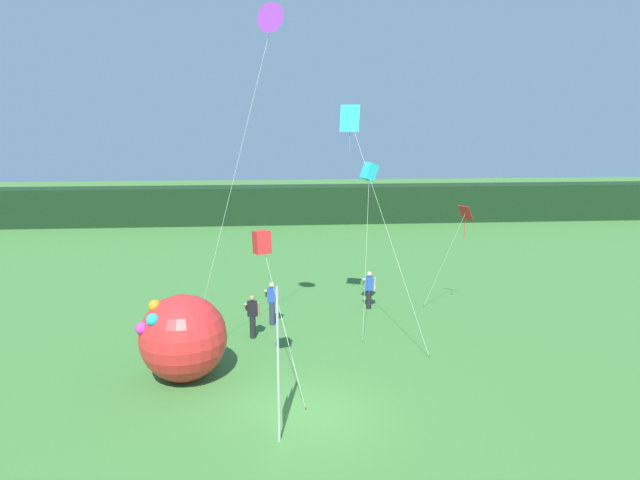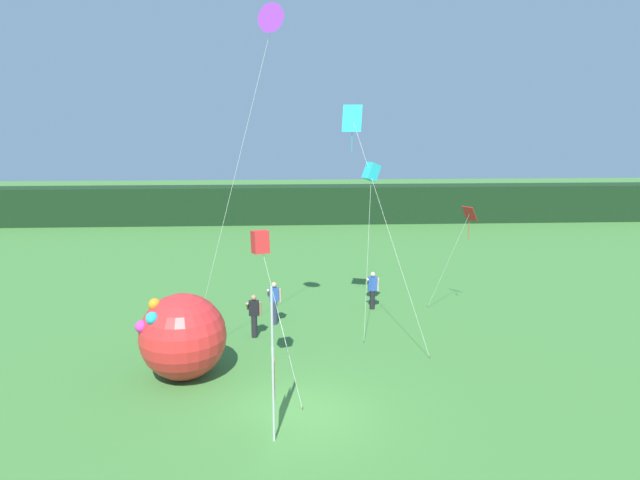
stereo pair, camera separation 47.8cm
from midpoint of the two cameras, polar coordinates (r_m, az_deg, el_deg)
The scene contains 12 objects.
ground_plane at distance 16.17m, azimuth -1.23°, elevation -17.23°, with size 120.00×120.00×0.00m, color #3D7533.
distant_treeline at distance 43.75m, azimuth -2.44°, elevation 3.58°, with size 80.00×2.40×2.82m, color black.
banner_flag at distance 14.51m, azimuth -3.75°, elevation -12.29°, with size 0.06×1.03×4.04m.
person_near_banner at distance 21.12m, azimuth -5.97°, elevation -7.46°, with size 0.55×0.48×1.63m.
person_mid_field at distance 24.15m, azimuth 5.84°, elevation -4.94°, with size 0.55×0.48×1.61m.
person_far_left at distance 22.32m, azimuth -3.98°, elevation -6.20°, with size 0.55×0.48×1.71m.
inflatable_balloon at distance 18.21m, azimuth -12.84°, elevation -9.39°, with size 2.67×2.67×2.67m.
kite_red_diamond_0 at distance 23.46m, azimuth 15.11°, elevation 2.00°, with size 1.61×1.29×4.51m.
kite_red_box_1 at distance 16.21m, azimuth -5.16°, elevation -0.25°, with size 1.45×1.71×4.82m.
kite_cyan_diamond_2 at distance 20.81m, azimuth 4.24°, elevation 11.02°, with size 2.78×3.36×8.39m.
kite_cyan_box_3 at distance 20.52m, azimuth 5.83°, elevation 6.72°, with size 0.71×1.43×6.40m.
kite_purple_delta_4 at distance 18.42m, azimuth -3.96°, elevation 21.08°, with size 3.48×0.78×11.30m.
Camera 2 is at (-0.17, -14.10, 7.94)m, focal length 31.95 mm.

